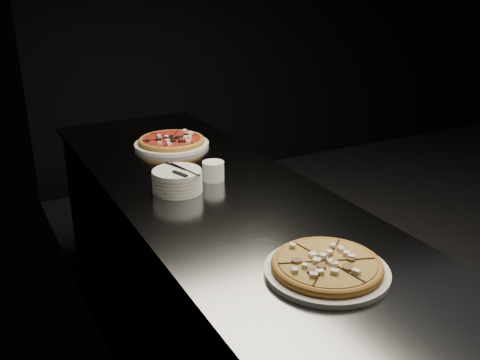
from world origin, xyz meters
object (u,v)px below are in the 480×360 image
counter (223,299)px  plate_stack (177,181)px  pizza_tomato (172,142)px  cutlery (180,170)px  ramekin (213,170)px  pizza_mushroom (327,267)px

counter → plate_stack: plate_stack is taller
pizza_tomato → cutlery: cutlery is taller
cutlery → ramekin: (0.16, 0.05, -0.04)m
pizza_mushroom → cutlery: cutlery is taller
pizza_tomato → cutlery: 0.58m
pizza_mushroom → ramekin: bearing=87.5°
counter → pizza_tomato: (0.05, 0.64, 0.48)m
pizza_mushroom → ramekin: size_ratio=4.57×
pizza_tomato → plate_stack: 0.57m
pizza_mushroom → plate_stack: plate_stack is taller
pizza_mushroom → plate_stack: (-0.13, 0.74, 0.02)m
pizza_tomato → ramekin: bearing=-92.1°
pizza_mushroom → pizza_tomato: size_ratio=1.13×
counter → cutlery: (-0.13, 0.09, 0.54)m
counter → ramekin: (0.03, 0.14, 0.50)m
counter → pizza_mushroom: bearing=-90.0°
pizza_mushroom → counter: bearing=90.0°
ramekin → pizza_tomato: bearing=87.9°
pizza_mushroom → pizza_tomato: (0.05, 1.28, 0.00)m
pizza_mushroom → ramekin: (0.03, 0.78, 0.02)m
pizza_mushroom → pizza_tomato: same height
counter → plate_stack: size_ratio=13.33×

